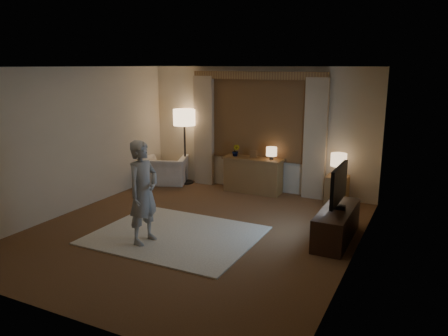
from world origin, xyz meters
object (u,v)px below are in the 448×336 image
Objects in this scene: side_table at (337,190)px; tv_stand at (336,224)px; armchair at (166,170)px; sideboard at (253,176)px; person at (143,192)px.

side_table is 0.40× the size of tv_stand.
side_table is (3.81, 0.18, -0.03)m from armchair.
side_table is at bearing -1.62° from sideboard.
tv_stand is 2.97m from person.
side_table is 3.89m from person.
person reaches higher than tv_stand.
sideboard is at bearing 178.38° from side_table.
person is at bearing -124.37° from side_table.
tv_stand is at bearing -56.41° from person.
armchair is at bearing 159.11° from tv_stand.
side_table is (1.77, -0.05, -0.07)m from sideboard.
side_table is at bearing 162.60° from armchair.
side_table is 1.83m from tv_stand.
tv_stand is at bearing -77.86° from side_table.
armchair is at bearing -173.51° from sideboard.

